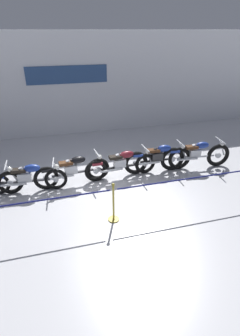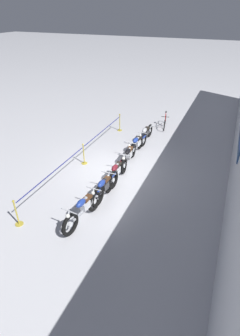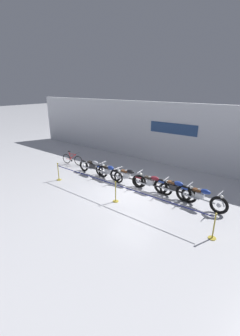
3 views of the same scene
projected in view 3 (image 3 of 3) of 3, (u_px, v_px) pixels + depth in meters
name	position (u px, v px, depth m)	size (l,w,h in m)	color
ground_plane	(133.00, 191.00, 11.75)	(120.00, 120.00, 0.00)	silver
back_wall	(178.00, 136.00, 14.82)	(28.00, 0.29, 4.20)	white
motorcycle_silver_0	(93.00, 167.00, 13.88)	(2.37, 0.62, 0.94)	black
motorcycle_blue_1	(109.00, 172.00, 13.13)	(2.26, 0.62, 0.91)	black
motorcycle_black_2	(127.00, 176.00, 12.42)	(2.30, 0.62, 0.94)	black
motorcycle_maroon_3	(152.00, 183.00, 11.58)	(2.34, 0.62, 0.93)	black
motorcycle_blue_4	(175.00, 189.00, 10.87)	(2.30, 0.62, 0.97)	black
motorcycle_blue_5	(201.00, 197.00, 10.04)	(2.45, 0.62, 0.98)	black
bicycle	(72.00, 159.00, 15.68)	(1.67, 0.51, 0.94)	black
stanchion_far_left	(96.00, 181.00, 11.16)	(8.81, 0.28, 1.05)	gold
stanchion_mid_left	(116.00, 195.00, 10.56)	(0.28, 0.28, 1.05)	gold
stanchion_mid_right	(213.00, 230.00, 7.97)	(0.28, 0.28, 1.05)	gold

